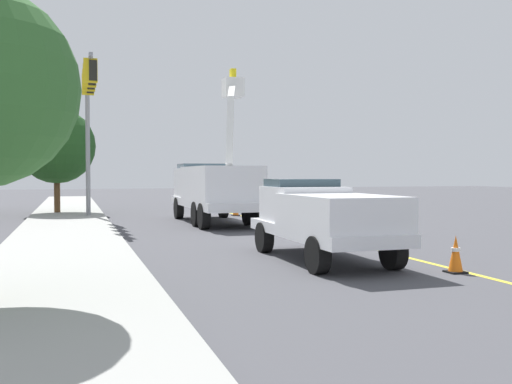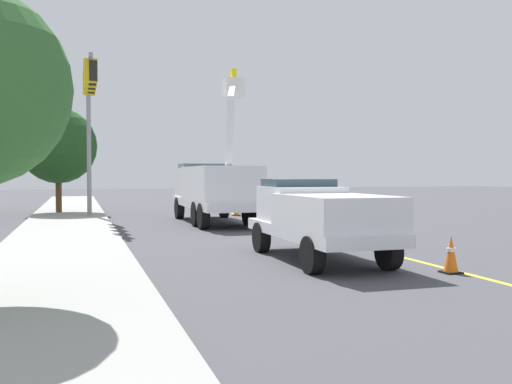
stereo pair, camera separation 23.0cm
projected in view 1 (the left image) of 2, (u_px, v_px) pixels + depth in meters
ground at (260, 221)px, 27.01m from camera, size 120.00×120.00×0.00m
sidewalk_far_side at (67, 224)px, 24.39m from camera, size 60.00×3.61×0.12m
lane_centre_stripe at (260, 221)px, 27.01m from camera, size 50.00×0.17×0.01m
utility_bucket_truck at (214, 187)px, 25.94m from camera, size 8.20×3.02×7.19m
service_pickup_truck at (323, 216)px, 14.66m from camera, size 5.60×2.19×2.06m
passing_minivan at (258, 194)px, 35.62m from camera, size 4.80×1.95×1.69m
traffic_cone_leading at (456, 254)px, 12.82m from camera, size 0.40×0.40×0.84m
traffic_cone_mid_front at (236, 208)px, 30.20m from camera, size 0.40×0.40×0.79m
traffic_signal_mast at (89, 101)px, 26.83m from camera, size 6.00×0.56×7.88m
street_tree_right at (57, 146)px, 31.02m from camera, size 4.08×4.08×5.76m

